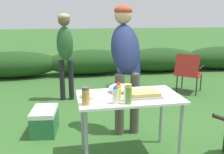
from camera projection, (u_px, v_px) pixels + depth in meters
shrub_hedge at (90, 62)px, 6.85m from camera, size 14.40×0.90×0.68m
folding_table at (129, 102)px, 2.69m from camera, size 1.10×0.64×0.74m
food_tray at (144, 94)px, 2.65m from camera, size 0.34×0.26×0.06m
plate_stack at (92, 95)px, 2.64m from camera, size 0.25×0.25×0.04m
mixing_bowl at (119, 88)px, 2.79m from camera, size 0.23×0.23×0.09m
paper_cup_stack at (128, 93)px, 2.50m from camera, size 0.08×0.08×0.17m
mustard_bottle at (119, 90)px, 2.57m from camera, size 0.06×0.06×0.19m
relish_jar at (129, 94)px, 2.41m from camera, size 0.06×0.06×0.20m
mayo_bottle at (116, 95)px, 2.42m from camera, size 0.07×0.07×0.19m
spice_jar at (86, 96)px, 2.39m from camera, size 0.08×0.08×0.17m
standing_person_in_navy_coat at (125, 55)px, 3.32m from camera, size 0.40×0.52×1.71m
standing_person_with_beanie at (65, 46)px, 4.58m from camera, size 0.30×0.22×1.62m
camp_chair_green_behind_table at (189, 71)px, 5.12m from camera, size 0.74×0.75×0.83m
camp_chair_near_hedge at (128, 67)px, 5.50m from camera, size 0.54×0.65×0.83m
cooler_box at (45, 121)px, 3.43m from camera, size 0.37×0.51×0.34m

